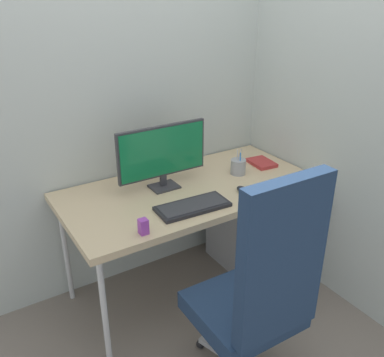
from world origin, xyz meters
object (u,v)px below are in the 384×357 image
object	(u,v)px
filing_cabinet	(250,221)
keyboard	(193,206)
office_chair	(260,292)
desk_clamp_accessory	(143,227)
monitor	(162,153)
pen_holder	(238,167)
mouse	(243,190)
notebook	(262,163)

from	to	relation	value
filing_cabinet	keyboard	size ratio (longest dim) A/B	1.56
office_chair	desk_clamp_accessory	size ratio (longest dim) A/B	15.39
filing_cabinet	monitor	size ratio (longest dim) A/B	1.14
monitor	pen_holder	size ratio (longest dim) A/B	3.33
monitor	desk_clamp_accessory	world-z (taller)	monitor
office_chair	desk_clamp_accessory	bearing A→B (deg)	121.55
filing_cabinet	mouse	bearing A→B (deg)	-138.09
filing_cabinet	monitor	distance (m)	0.94
notebook	keyboard	bearing A→B (deg)	-153.32
office_chair	monitor	distance (m)	1.00
filing_cabinet	notebook	size ratio (longest dim) A/B	3.39
filing_cabinet	desk_clamp_accessory	xyz separation A→B (m)	(-1.02, -0.38, 0.47)
monitor	filing_cabinet	bearing A→B (deg)	-2.69
mouse	pen_holder	size ratio (longest dim) A/B	0.55
keyboard	desk_clamp_accessory	world-z (taller)	desk_clamp_accessory
filing_cabinet	mouse	world-z (taller)	mouse
keyboard	office_chair	bearing A→B (deg)	-92.50
filing_cabinet	keyboard	world-z (taller)	keyboard
office_chair	filing_cabinet	size ratio (longest dim) A/B	1.89
office_chair	notebook	bearing A→B (deg)	49.36
office_chair	keyboard	world-z (taller)	office_chair
pen_holder	notebook	world-z (taller)	pen_holder
office_chair	mouse	size ratio (longest dim) A/B	13.14
mouse	desk_clamp_accessory	size ratio (longest dim) A/B	1.17
filing_cabinet	pen_holder	bearing A→B (deg)	-163.34
monitor	notebook	size ratio (longest dim) A/B	2.97
office_chair	monitor	world-z (taller)	office_chair
notebook	desk_clamp_accessory	distance (m)	1.14
monitor	mouse	size ratio (longest dim) A/B	6.09
office_chair	monitor	size ratio (longest dim) A/B	2.16
keyboard	pen_holder	distance (m)	0.55
filing_cabinet	notebook	world-z (taller)	notebook
monitor	office_chair	bearing A→B (deg)	-91.15
mouse	office_chair	bearing A→B (deg)	-125.24
office_chair	notebook	xyz separation A→B (m)	(0.76, 0.89, 0.15)
office_chair	keyboard	bearing A→B (deg)	87.50
keyboard	pen_holder	bearing A→B (deg)	25.48
keyboard	mouse	bearing A→B (deg)	1.06
desk_clamp_accessory	notebook	bearing A→B (deg)	18.88
office_chair	filing_cabinet	world-z (taller)	office_chair
office_chair	mouse	distance (m)	0.74
keyboard	notebook	distance (m)	0.79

